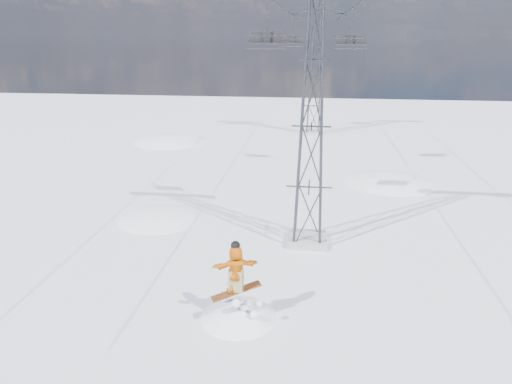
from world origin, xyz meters
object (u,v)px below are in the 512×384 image
Objects in this scene: lift_tower_near at (311,127)px; lift_chair_near at (267,39)px; snowboarder_jump at (239,356)px; lift_tower_far at (315,77)px.

lift_chair_near is at bearing 132.94° from lift_tower_near.
snowboarder_jump is 13.77m from lift_chair_near.
lift_chair_near reaches higher than snowboarder_jump.
lift_tower_far is at bearing 84.45° from lift_chair_near.
lift_tower_near reaches higher than snowboarder_jump.
lift_tower_near is 9.77m from snowboarder_jump.
lift_tower_near is at bearing 70.77° from snowboarder_jump.
lift_tower_far is at bearing 90.00° from lift_tower_near.
lift_tower_far is 1.64× the size of snowboarder_jump.
lift_chair_near is (-2.20, 2.36, 3.58)m from lift_tower_near.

